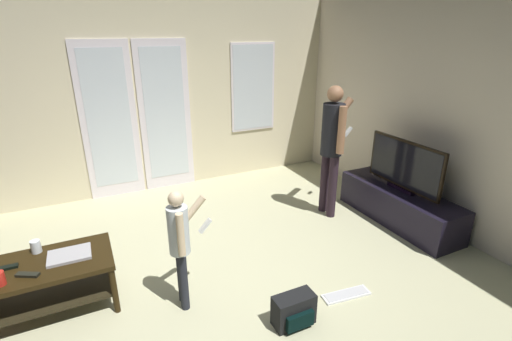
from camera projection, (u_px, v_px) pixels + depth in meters
name	position (u px, v px, depth m)	size (l,w,h in m)	color
ground_plane	(203.00, 304.00, 3.17)	(5.97, 5.50, 0.02)	beige
wall_back_with_doors	(138.00, 96.00, 4.99)	(5.97, 0.09, 2.79)	beige
wall_right_plain	(465.00, 113.00, 3.88)	(0.06, 5.50, 2.76)	beige
coffee_table	(48.00, 276.00, 2.99)	(1.00, 0.58, 0.46)	black
tv_stand	(399.00, 205.00, 4.47)	(0.49, 1.57, 0.42)	black
flat_screen_tv	(404.00, 166.00, 4.28)	(0.08, 1.04, 0.60)	black
person_adult	(333.00, 140.00, 4.40)	(0.55, 0.44, 1.61)	#281C25
person_child	(180.00, 239.00, 2.95)	(0.39, 0.29, 1.05)	#23262E
backpack	(294.00, 311.00, 2.91)	(0.33, 0.20, 0.26)	black
loose_keyboard	(346.00, 295.00, 3.26)	(0.45, 0.18, 0.02)	white
laptop_closed	(70.00, 255.00, 3.03)	(0.33, 0.24, 0.02)	#ADAAAF
cup_near_edge	(36.00, 246.00, 3.07)	(0.08, 0.08, 0.11)	white
tv_remote_black	(5.00, 268.00, 2.86)	(0.17, 0.05, 0.02)	black
dvd_remote_slim	(28.00, 275.00, 2.78)	(0.17, 0.05, 0.02)	black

